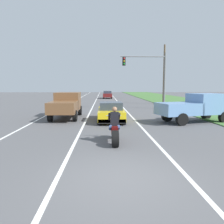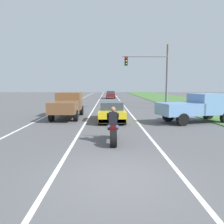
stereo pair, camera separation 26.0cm
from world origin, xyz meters
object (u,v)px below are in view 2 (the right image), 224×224
at_px(traffic_light_mast_near, 153,72).
at_px(motorcycle_with_rider, 113,130).
at_px(pickup_truck_right_shoulder_light_blue, 196,106).
at_px(distant_car_far_ahead, 111,95).
at_px(sports_car_yellow, 112,112).
at_px(pickup_truck_left_lane_brown, 68,104).

bearing_deg(traffic_light_mast_near, motorcycle_with_rider, -108.29).
bearing_deg(pickup_truck_right_shoulder_light_blue, distant_car_far_ahead, 100.75).
bearing_deg(pickup_truck_right_shoulder_light_blue, traffic_light_mast_near, 97.92).
relative_size(sports_car_yellow, distant_car_far_ahead, 1.08).
relative_size(sports_car_yellow, pickup_truck_left_lane_brown, 0.90).
relative_size(pickup_truck_right_shoulder_light_blue, traffic_light_mast_near, 0.86).
bearing_deg(traffic_light_mast_near, distant_car_far_ahead, 101.95).
height_order(pickup_truck_left_lane_brown, pickup_truck_right_shoulder_light_blue, same).
bearing_deg(pickup_truck_left_lane_brown, motorcycle_with_rider, -66.12).
bearing_deg(pickup_truck_right_shoulder_light_blue, pickup_truck_left_lane_brown, 165.95).
bearing_deg(distant_car_far_ahead, pickup_truck_left_lane_brown, -97.99).
relative_size(motorcycle_with_rider, sports_car_yellow, 0.51).
distance_m(sports_car_yellow, pickup_truck_left_lane_brown, 3.79).
relative_size(sports_car_yellow, traffic_light_mast_near, 0.72).
height_order(pickup_truck_right_shoulder_light_blue, distant_car_far_ahead, pickup_truck_right_shoulder_light_blue).
xyz_separation_m(motorcycle_with_rider, pickup_truck_left_lane_brown, (-3.38, 7.63, 0.51)).
xyz_separation_m(traffic_light_mast_near, distant_car_far_ahead, (-4.28, 20.20, -3.25)).
distance_m(motorcycle_with_rider, sports_car_yellow, 6.11).
distance_m(pickup_truck_left_lane_brown, distant_car_far_ahead, 26.85).
xyz_separation_m(pickup_truck_left_lane_brown, pickup_truck_right_shoulder_light_blue, (9.22, -2.31, 0.00)).
height_order(pickup_truck_right_shoulder_light_blue, traffic_light_mast_near, traffic_light_mast_near).
distance_m(sports_car_yellow, traffic_light_mast_near, 9.74).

